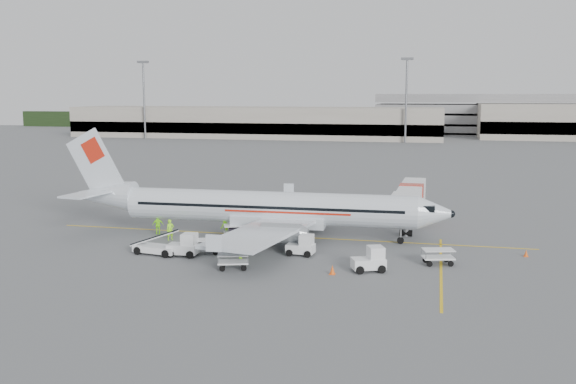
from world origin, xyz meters
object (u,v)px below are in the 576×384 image
tug_aft (183,245)px  belt_loader (156,238)px  aircraft (269,186)px  jet_bridge (411,204)px  tug_fore (368,259)px  tug_mid (300,245)px

tug_aft → belt_loader: bearing=177.5°
aircraft → jet_bridge: (12.11, 9.09, -2.74)m
jet_bridge → tug_fore: bearing=-95.3°
aircraft → belt_loader: size_ratio=6.99×
jet_bridge → belt_loader: bearing=-137.1°
tug_mid → tug_aft: bearing=-161.7°
tug_mid → belt_loader: bearing=-164.7°
tug_fore → tug_aft: bearing=153.4°
tug_fore → tug_aft: size_ratio=0.99×
belt_loader → tug_aft: belt_loader is taller
aircraft → jet_bridge: size_ratio=2.25×
jet_bridge → belt_loader: (-19.50, -16.96, -0.67)m
tug_mid → tug_aft: (-9.10, -2.39, 0.07)m
tug_aft → aircraft: bearing=55.6°
tug_fore → belt_loader: bearing=153.9°
belt_loader → tug_aft: size_ratio=2.06×
tug_mid → tug_aft: size_ratio=0.92×
belt_loader → tug_fore: 17.28m
belt_loader → tug_mid: 11.66m
tug_mid → tug_aft: tug_aft is taller
jet_bridge → tug_mid: size_ratio=6.93×
aircraft → jet_bridge: 15.38m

